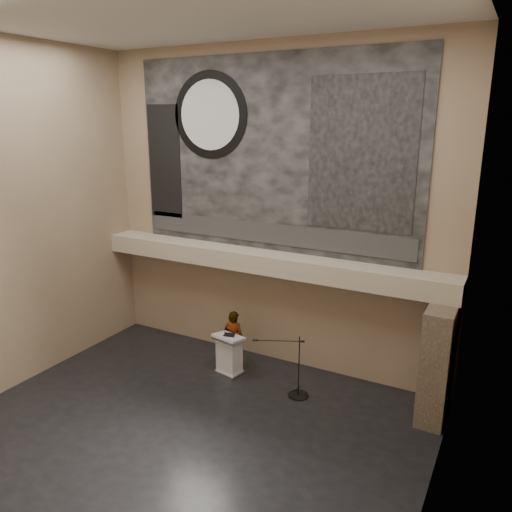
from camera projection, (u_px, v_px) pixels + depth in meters
The scene contains 20 objects.
floor at pixel (187, 430), 10.98m from camera, with size 10.00×10.00×0.00m, color black.
ceiling at pixel (169, 7), 8.70m from camera, with size 10.00×10.00×0.00m, color silver.
wall_back at pixel (270, 211), 13.23m from camera, with size 10.00×0.02×8.50m, color #877256.
wall_left at pixel (13, 219), 12.13m from camera, with size 0.02×8.00×8.50m, color #877256.
wall_right at pixel (446, 281), 7.55m from camera, with size 0.02×8.00×8.50m, color #877256.
soffit at pixel (263, 262), 13.24m from camera, with size 10.00×0.80×0.50m, color tan.
sprinkler_left at pixel (212, 264), 14.00m from camera, with size 0.04×0.04×0.06m, color #B2893D.
sprinkler_right at pixel (330, 283), 12.40m from camera, with size 0.04×0.04×0.06m, color #B2893D.
banner at pixel (270, 155), 12.81m from camera, with size 8.00×0.05×5.00m, color black.
banner_text_strip at pixel (269, 233), 13.33m from camera, with size 7.76×0.02×0.55m, color #2A2A2A.
banner_clock_rim at pixel (210, 115), 13.34m from camera, with size 2.30×2.30×0.02m, color black.
banner_clock_face at pixel (209, 115), 13.32m from camera, with size 1.84×1.84×0.02m, color silver.
banner_building_print at pixel (361, 155), 11.65m from camera, with size 2.60×0.02×3.60m, color black.
banner_brick_print at pixel (165, 162), 14.42m from camera, with size 1.10×0.02×3.20m, color black.
stone_pier at pixel (437, 362), 11.15m from camera, with size 0.60×1.40×2.70m, color #45372A.
lectern at pixel (229, 354), 13.27m from camera, with size 0.86×0.68×1.14m.
binder at pixel (229, 335), 13.13m from camera, with size 0.28×0.22×0.04m, color black.
papers at pixel (225, 335), 13.13m from camera, with size 0.22×0.30×0.01m, color white.
speaker_person at pixel (234, 339), 13.61m from camera, with size 0.59×0.39×1.62m, color white.
mic_stand at pixel (297, 387), 12.28m from camera, with size 1.28×0.74×1.59m.
Camera 1 is at (5.88, -7.68, 6.64)m, focal length 35.00 mm.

